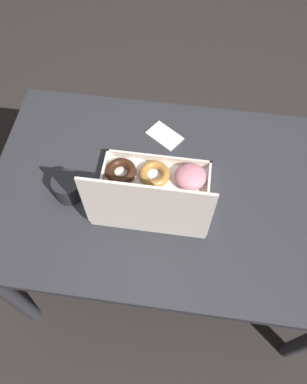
# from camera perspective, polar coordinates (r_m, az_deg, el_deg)

# --- Properties ---
(ground_plane) EXTENTS (8.00, 8.00, 0.00)m
(ground_plane) POSITION_cam_1_polar(r_m,az_deg,el_deg) (1.92, 1.95, -10.42)
(ground_plane) COLOR #2D2826
(dining_table) EXTENTS (1.25, 0.78, 0.71)m
(dining_table) POSITION_cam_1_polar(r_m,az_deg,el_deg) (1.35, 2.72, -1.81)
(dining_table) COLOR #2D2D33
(dining_table) RESTS_ON ground_plane
(donut_box) EXTENTS (0.37, 0.28, 0.29)m
(donut_box) POSITION_cam_1_polar(r_m,az_deg,el_deg) (1.21, -0.15, -0.44)
(donut_box) COLOR silver
(donut_box) RESTS_ON dining_table
(coffee_mug) EXTENTS (0.10, 0.10, 0.08)m
(coffee_mug) POSITION_cam_1_polar(r_m,az_deg,el_deg) (1.26, -12.92, 0.72)
(coffee_mug) COLOR #232328
(coffee_mug) RESTS_ON dining_table
(paper_napkin) EXTENTS (0.15, 0.13, 0.01)m
(paper_napkin) POSITION_cam_1_polar(r_m,az_deg,el_deg) (1.40, 1.70, 8.56)
(paper_napkin) COLOR white
(paper_napkin) RESTS_ON dining_table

